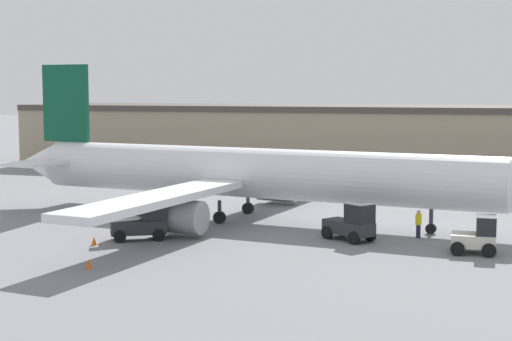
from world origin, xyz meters
TOP-DOWN VIEW (x-y plane):
  - ground_plane at (0.00, 0.00)m, footprint 400.00×400.00m
  - terminal_building at (-1.23, 39.51)m, footprint 80.66×16.78m
  - airplane at (-1.02, 0.13)m, footprint 43.33×39.77m
  - ground_crew_worker at (12.26, -3.46)m, footprint 0.41×0.41m
  - baggage_tug at (8.28, -5.76)m, footprint 3.68×3.24m
  - belt_loader_truck at (-4.76, -9.39)m, footprint 3.76×3.14m
  - pushback_tug at (16.09, -7.40)m, footprint 2.69×2.25m
  - safety_cone_near at (-6.91, -11.93)m, footprint 0.36×0.36m
  - safety_cone_far at (-4.00, -17.77)m, footprint 0.36×0.36m

SIDE VIEW (x-z plane):
  - ground_plane at x=0.00m, z-range 0.00..0.00m
  - safety_cone_near at x=-6.91m, z-range 0.00..0.55m
  - safety_cone_far at x=-4.00m, z-range 0.00..0.55m
  - ground_crew_worker at x=12.26m, z-range 0.06..1.91m
  - pushback_tug at x=16.09m, z-range -0.09..2.19m
  - baggage_tug at x=8.28m, z-range -0.11..2.38m
  - belt_loader_truck at x=-4.76m, z-range -0.09..2.45m
  - airplane at x=-1.02m, z-range -2.41..9.34m
  - terminal_building at x=-1.23m, z-range 0.01..7.76m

